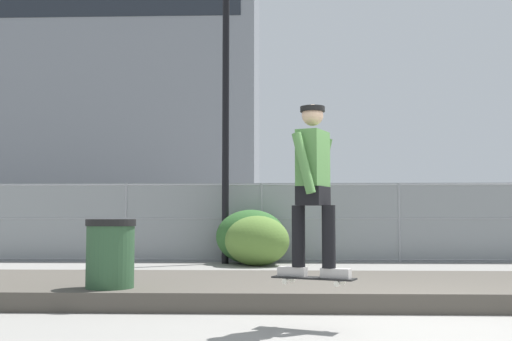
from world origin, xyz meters
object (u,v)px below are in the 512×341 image
object	(u,v)px
street_lamp	(226,56)
trash_bin	(110,263)
skater	(313,179)
shrub_center	(257,241)
parked_car_near	(207,224)
skateboard	(314,278)
parked_car_mid	(430,224)
shrub_left	(251,237)

from	to	relation	value
street_lamp	trash_bin	bearing A→B (deg)	-96.52
skater	shrub_center	xyz separation A→B (m)	(-0.79, 7.49, -0.88)
shrub_center	street_lamp	bearing A→B (deg)	138.20
parked_car_near	skateboard	bearing A→B (deg)	-78.73
street_lamp	parked_car_mid	size ratio (longest dim) A/B	1.74
parked_car_mid	skater	bearing A→B (deg)	-108.53
parked_car_mid	shrub_left	size ratio (longest dim) A/B	2.86
skater	parked_car_mid	size ratio (longest dim) A/B	0.37
skater	shrub_center	bearing A→B (deg)	95.99
shrub_left	shrub_center	bearing A→B (deg)	-75.04
trash_bin	shrub_left	bearing A→B (deg)	78.57
parked_car_mid	trash_bin	world-z (taller)	parked_car_mid
parked_car_near	parked_car_mid	world-z (taller)	same
skateboard	shrub_center	bearing A→B (deg)	95.99
skateboard	trash_bin	bearing A→B (deg)	150.35
skater	shrub_left	world-z (taller)	skater
skateboard	street_lamp	bearing A→B (deg)	100.65
street_lamp	shrub_center	xyz separation A→B (m)	(0.75, -0.67, -4.23)
skateboard	skater	bearing A→B (deg)	-161.57
skateboard	parked_car_near	xyz separation A→B (m)	(-2.38, 11.92, 0.36)
parked_car_near	parked_car_mid	distance (m)	6.44
shrub_left	trash_bin	size ratio (longest dim) A/B	1.53
shrub_left	trash_bin	distance (m)	6.91
street_lamp	parked_car_near	world-z (taller)	street_lamp
skateboard	trash_bin	distance (m)	2.66
skater	trash_bin	world-z (taller)	skater
skateboard	shrub_left	bearing A→B (deg)	96.67
street_lamp	parked_car_near	xyz separation A→B (m)	(-0.84, 3.76, -3.94)
parked_car_near	street_lamp	bearing A→B (deg)	-77.39
skater	street_lamp	distance (m)	8.95
skateboard	parked_car_mid	size ratio (longest dim) A/B	0.18
shrub_left	shrub_center	xyz separation A→B (m)	(0.16, -0.60, -0.07)
street_lamp	parked_car_near	distance (m)	5.51
skater	parked_car_near	xyz separation A→B (m)	(-2.38, 11.92, -0.58)
parked_car_near	parked_car_mid	xyz separation A→B (m)	(6.44, 0.20, 0.00)
shrub_center	trash_bin	xyz separation A→B (m)	(-1.53, -6.17, -0.02)
parked_car_mid	trash_bin	distance (m)	12.54
skateboard	parked_car_mid	world-z (taller)	parked_car_mid
skateboard	parked_car_mid	xyz separation A→B (m)	(4.06, 12.12, 0.36)
street_lamp	shrub_left	xyz separation A→B (m)	(0.59, -0.07, -4.17)
skater	street_lamp	bearing A→B (deg)	100.65
street_lamp	trash_bin	xyz separation A→B (m)	(-0.78, -6.84, -4.26)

